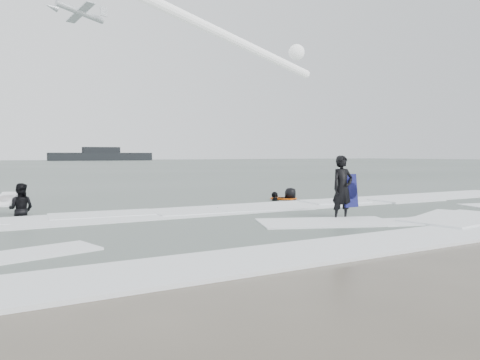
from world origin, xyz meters
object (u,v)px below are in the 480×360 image
surfer_centre (342,221)px  airshow_jet (220,38)px  surfer_right_near (275,202)px  surfer_wading (21,217)px  surfer_right_far (291,201)px  vessel_horizon (101,156)px

surfer_centre → airshow_jet: 59.33m
surfer_centre → surfer_right_near: 5.45m
surfer_wading → surfer_right_far: bearing=-154.4°
surfer_wading → vessel_horizon: size_ratio=0.05×
surfer_centre → surfer_right_near: surfer_centre is taller
surfer_wading → vessel_horizon: (31.22, 131.39, 1.55)m
surfer_centre → surfer_right_near: bearing=79.6°
surfer_centre → airshow_jet: bearing=69.2°
vessel_horizon → airshow_jet: (-1.27, -84.85, 17.35)m
surfer_right_far → vessel_horizon: bearing=-112.6°
surfer_right_far → airshow_jet: bearing=-126.7°
surfer_centre → surfer_right_far: 5.51m
surfer_centre → surfer_right_far: size_ratio=1.10×
surfer_right_far → vessel_horizon: 133.18m
surfer_centre → airshow_jet: airshow_jet is taller
surfer_wading → surfer_right_far: surfer_right_far is taller
surfer_right_far → airshow_jet: airshow_jet is taller
surfer_wading → airshow_jet: (29.95, 46.54, 18.90)m
surfer_centre → surfer_right_far: surfer_centre is taller
surfer_centre → surfer_right_near: (1.19, 5.32, 0.00)m
surfer_right_far → surfer_wading: bearing=-13.7°
surfer_right_near → surfer_right_far: size_ratio=0.91×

